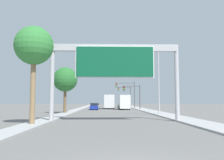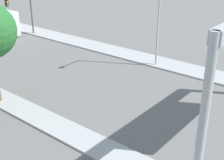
{
  "view_description": "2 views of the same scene",
  "coord_description": "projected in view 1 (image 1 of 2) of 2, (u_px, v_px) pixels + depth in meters",
  "views": [
    {
      "loc": [
        -0.98,
        -7.6,
        2.16
      ],
      "look_at": [
        0.0,
        28.62,
        5.12
      ],
      "focal_mm": 40.0,
      "sensor_mm": 36.0,
      "label": 1
    },
    {
      "loc": [
        -18.76,
        13.42,
        11.14
      ],
      "look_at": [
        -1.58,
        27.4,
        1.57
      ],
      "focal_mm": 50.0,
      "sensor_mm": 36.0,
      "label": 2
    }
  ],
  "objects": [
    {
      "name": "palm_tree_background",
      "position": [
        65.0,
        80.0,
        41.32
      ],
      "size": [
        4.06,
        4.06,
        7.65
      ],
      "color": "brown",
      "rests_on": "ground"
    },
    {
      "name": "truck_box_secondary",
      "position": [
        124.0,
        102.0,
        58.9
      ],
      "size": [
        2.38,
        7.7,
        3.38
      ],
      "color": "white",
      "rests_on": "ground"
    },
    {
      "name": "car_mid_center",
      "position": [
        96.0,
        106.0,
        66.83
      ],
      "size": [
        1.85,
        4.79,
        1.44
      ],
      "color": "silver",
      "rests_on": "ground"
    },
    {
      "name": "median_strip_left",
      "position": [
        82.0,
        108.0,
        67.01
      ],
      "size": [
        2.0,
        120.0,
        0.15
      ],
      "color": "#AAAAAA",
      "rests_on": "ground"
    },
    {
      "name": "traffic_light_mid_block",
      "position": [
        128.0,
        91.0,
        65.73
      ],
      "size": [
        5.33,
        0.32,
        7.0
      ],
      "color": "#4C4C4F",
      "rests_on": "ground"
    },
    {
      "name": "sign_gantry",
      "position": [
        115.0,
        61.0,
        25.72
      ],
      "size": [
        13.35,
        0.73,
        7.96
      ],
      "color": "#B2B2B7",
      "rests_on": "ground"
    },
    {
      "name": "car_near_left",
      "position": [
        121.0,
        106.0,
        70.82
      ],
      "size": [
        1.73,
        4.55,
        1.44
      ],
      "color": "#1E662D",
      "rests_on": "ground"
    },
    {
      "name": "car_far_center",
      "position": [
        94.0,
        107.0,
        56.88
      ],
      "size": [
        1.86,
        4.29,
        1.54
      ],
      "color": "navy",
      "rests_on": "ground"
    },
    {
      "name": "traffic_light_near_intersection",
      "position": [
        134.0,
        93.0,
        55.7
      ],
      "size": [
        3.94,
        0.32,
        5.63
      ],
      "color": "#4C4C4F",
      "rests_on": "ground"
    },
    {
      "name": "traffic_light_far_intersection",
      "position": [
        127.0,
        93.0,
        75.67
      ],
      "size": [
        4.13,
        0.32,
        6.4
      ],
      "color": "#4C4C4F",
      "rests_on": "ground"
    },
    {
      "name": "truck_box_primary",
      "position": [
        109.0,
        102.0,
        63.92
      ],
      "size": [
        2.5,
        8.26,
        3.52
      ],
      "color": "yellow",
      "rests_on": "ground"
    },
    {
      "name": "palm_tree_foreground",
      "position": [
        34.0,
        47.0,
        21.94
      ],
      "size": [
        3.42,
        3.42,
        8.69
      ],
      "color": "#8C704C",
      "rests_on": "ground"
    },
    {
      "name": "sidewalk_right",
      "position": [
        137.0,
        108.0,
        67.42
      ],
      "size": [
        3.0,
        120.0,
        0.15
      ],
      "color": "#AAAAAA",
      "rests_on": "ground"
    },
    {
      "name": "street_lamp_right",
      "position": [
        156.0,
        76.0,
        36.53
      ],
      "size": [
        2.94,
        0.28,
        9.78
      ],
      "color": "#B2B2B7",
      "rests_on": "ground"
    }
  ]
}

